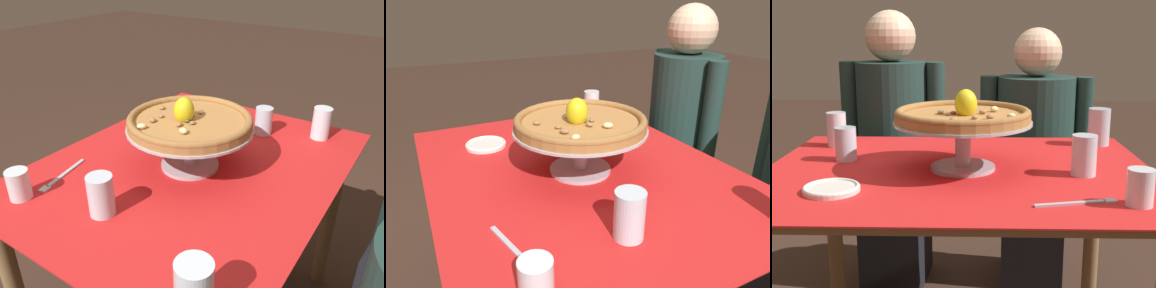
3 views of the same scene
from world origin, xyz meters
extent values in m
cylinder|color=olive|center=(-0.51, 0.38, 0.37)|extent=(0.06, 0.06, 0.73)
cylinder|color=olive|center=(0.51, 0.38, 0.37)|extent=(0.06, 0.06, 0.73)
cube|color=olive|center=(0.00, 0.00, 0.74)|extent=(1.14, 0.89, 0.02)
cube|color=red|center=(0.00, 0.00, 0.76)|extent=(1.18, 0.93, 0.00)
cylinder|color=#B7B7C1|center=(0.01, 0.00, 0.77)|extent=(0.20, 0.20, 0.01)
cylinder|color=#B7B7C1|center=(0.01, 0.00, 0.84)|extent=(0.05, 0.05, 0.13)
cylinder|color=#B7B7C1|center=(0.01, 0.00, 0.90)|extent=(0.42, 0.42, 0.01)
cylinder|color=#AD753D|center=(0.01, 0.00, 0.92)|extent=(0.41, 0.41, 0.02)
torus|color=olive|center=(0.01, 0.00, 0.93)|extent=(0.41, 0.41, 0.02)
ellipsoid|color=#996B42|center=(0.04, 0.03, 0.94)|extent=(0.03, 0.03, 0.01)
ellipsoid|color=#996B42|center=(-0.01, -0.13, 0.94)|extent=(0.03, 0.03, 0.01)
ellipsoid|color=#996B42|center=(0.07, 0.00, 0.94)|extent=(0.02, 0.02, 0.01)
ellipsoid|color=beige|center=(0.11, 0.04, 0.94)|extent=(0.03, 0.04, 0.02)
ellipsoid|color=#996B42|center=(0.05, -0.09, 0.94)|extent=(0.02, 0.03, 0.01)
ellipsoid|color=#996B42|center=(0.09, -0.09, 0.94)|extent=(0.03, 0.03, 0.01)
ellipsoid|color=beige|center=(-0.03, -0.02, 0.93)|extent=(0.02, 0.02, 0.01)
ellipsoid|color=#C63D28|center=(-0.01, -0.01, 0.93)|extent=(0.02, 0.02, 0.01)
ellipsoid|color=#C63D28|center=(0.02, 0.00, 0.94)|extent=(0.03, 0.03, 0.01)
ellipsoid|color=#4C7533|center=(0.03, 0.00, 0.94)|extent=(0.03, 0.03, 0.01)
ellipsoid|color=beige|center=(-0.05, 0.00, 0.94)|extent=(0.03, 0.02, 0.01)
ellipsoid|color=beige|center=(0.15, -0.08, 0.94)|extent=(0.04, 0.04, 0.02)
ellipsoid|color=yellow|center=(0.02, -0.02, 0.96)|extent=(0.09, 0.09, 0.08)
cylinder|color=silver|center=(-0.37, 0.09, 0.81)|extent=(0.07, 0.07, 0.11)
cylinder|color=silver|center=(-0.37, 0.09, 0.80)|extent=(0.06, 0.06, 0.08)
cylinder|color=white|center=(-0.45, 0.30, 0.82)|extent=(0.07, 0.07, 0.12)
cylinder|color=silver|center=(-0.45, 0.30, 0.79)|extent=(0.06, 0.06, 0.07)
cylinder|color=silver|center=(0.37, -0.05, 0.82)|extent=(0.07, 0.07, 0.12)
cylinder|color=silver|center=(0.37, -0.05, 0.79)|extent=(0.06, 0.06, 0.07)
cylinder|color=white|center=(0.45, -0.31, 0.80)|extent=(0.07, 0.07, 0.09)
cylinder|color=silver|center=(0.45, -0.31, 0.78)|extent=(0.06, 0.06, 0.03)
cylinder|color=silver|center=(0.50, 0.34, 0.83)|extent=(0.08, 0.08, 0.14)
cylinder|color=silver|center=(0.50, 0.34, 0.80)|extent=(0.07, 0.07, 0.08)
cylinder|color=silver|center=(-0.32, -0.23, 0.77)|extent=(0.15, 0.15, 0.01)
torus|color=white|center=(-0.32, -0.23, 0.77)|extent=(0.15, 0.15, 0.01)
cube|color=#B7B7C1|center=(0.28, -0.31, 0.76)|extent=(0.18, 0.05, 0.01)
cube|color=#B7B7C1|center=(0.39, -0.29, 0.76)|extent=(0.04, 0.03, 0.01)
cube|color=black|center=(-0.32, 0.73, 0.23)|extent=(0.31, 0.35, 0.45)
cylinder|color=#1E3833|center=(-0.32, 0.73, 0.74)|extent=(0.34, 0.34, 0.58)
sphere|color=beige|center=(-0.32, 0.73, 1.15)|extent=(0.22, 0.22, 0.22)
cylinder|color=#1E3833|center=(-0.52, 0.75, 0.79)|extent=(0.08, 0.08, 0.50)
cylinder|color=#1E3833|center=(-0.13, 0.72, 0.79)|extent=(0.08, 0.08, 0.50)
cube|color=black|center=(0.32, 0.78, 0.22)|extent=(0.31, 0.35, 0.45)
cylinder|color=#1E3833|center=(0.32, 0.78, 0.71)|extent=(0.38, 0.38, 0.52)
sphere|color=beige|center=(0.32, 0.78, 1.08)|extent=(0.22, 0.22, 0.22)
cylinder|color=#1E3833|center=(0.11, 0.80, 0.75)|extent=(0.08, 0.08, 0.44)
cylinder|color=#1E3833|center=(0.54, 0.76, 0.75)|extent=(0.08, 0.08, 0.44)
camera|label=1|loc=(0.94, 0.63, 1.41)|focal=35.49mm
camera|label=2|loc=(0.92, -0.46, 1.27)|focal=32.71mm
camera|label=3|loc=(0.06, -1.46, 1.17)|focal=46.48mm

